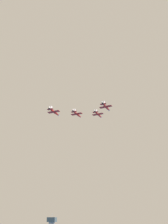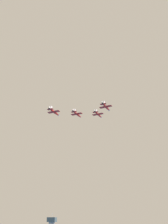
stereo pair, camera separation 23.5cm
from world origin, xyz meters
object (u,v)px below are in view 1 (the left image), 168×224
Objects in this scene: jet_lead at (98,114)px; jet_right_wingman at (106,107)px; jet_left_outer at (54,112)px; jet_left_wingman at (77,114)px.

jet_lead is 0.97× the size of jet_right_wingman.
jet_left_outer is at bearing 140.48° from jet_lead.
jet_left_wingman reaches higher than jet_left_outer.
jet_lead is at bearing -41.33° from jet_left_outer.
jet_lead reaches higher than jet_right_wingman.
jet_lead is at bearing -40.13° from jet_left_wingman.
jet_right_wingman reaches higher than jet_left_outer.
jet_left_outer is (32.53, 22.51, -4.88)m from jet_lead.
jet_left_outer is at bearing 139.87° from jet_left_wingman.
jet_left_wingman is 19.85m from jet_left_outer.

